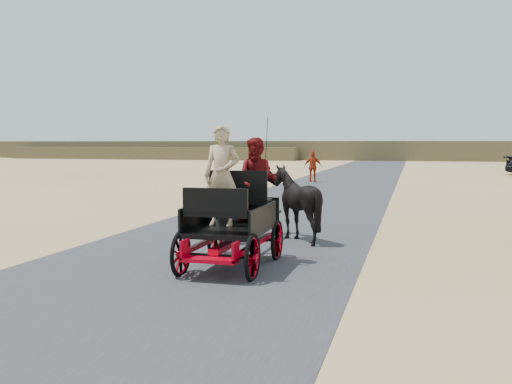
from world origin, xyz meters
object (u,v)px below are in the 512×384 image
(carriage, at_px, (232,247))
(horse_left, at_px, (249,202))
(pedestrian, at_px, (313,167))
(horse_right, at_px, (296,203))

(carriage, xyz_separation_m, horse_left, (-0.55, 3.00, 0.49))
(horse_left, bearing_deg, pedestrian, -84.67)
(horse_right, height_order, pedestrian, pedestrian)
(horse_right, bearing_deg, carriage, 79.61)
(horse_left, height_order, pedestrian, pedestrian)
(horse_right, xyz_separation_m, pedestrian, (-2.86, 18.82, 0.01))
(carriage, bearing_deg, horse_left, 100.39)
(carriage, relative_size, horse_left, 1.20)
(horse_right, relative_size, pedestrian, 0.98)
(horse_left, height_order, horse_right, horse_right)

